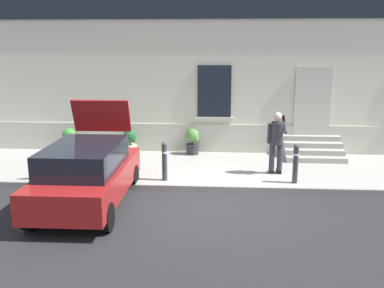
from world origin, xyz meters
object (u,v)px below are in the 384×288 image
at_px(bollard_far_left, 165,160).
at_px(planter_olive, 70,140).
at_px(hatchback_car_red, 87,173).
at_px(planter_cream, 130,141).
at_px(bollard_near_person, 296,162).
at_px(planter_charcoal, 193,141).
at_px(person_on_phone, 277,139).

bearing_deg(bollard_far_left, planter_olive, 142.79).
relative_size(hatchback_car_red, planter_cream, 4.74).
relative_size(hatchback_car_red, bollard_near_person, 3.90).
distance_m(bollard_far_left, planter_cream, 3.05).
relative_size(planter_olive, planter_charcoal, 1.00).
height_order(bollard_far_left, planter_cream, bollard_far_left).
bearing_deg(planter_charcoal, bollard_far_left, -101.11).
xyz_separation_m(person_on_phone, planter_olive, (-6.56, 1.87, -0.55)).
xyz_separation_m(bollard_far_left, planter_cream, (-1.48, 2.66, -0.11)).
relative_size(bollard_near_person, bollard_far_left, 1.00).
relative_size(bollard_near_person, person_on_phone, 0.60).
height_order(hatchback_car_red, person_on_phone, hatchback_car_red).
distance_m(person_on_phone, planter_cream, 4.91).
bearing_deg(person_on_phone, bollard_near_person, -52.68).
bearing_deg(bollard_near_person, planter_olive, 158.98).
relative_size(bollard_near_person, planter_olive, 1.22).
xyz_separation_m(bollard_near_person, person_on_phone, (-0.41, 0.81, 0.44)).
bearing_deg(bollard_far_left, planter_charcoal, 78.89).
height_order(hatchback_car_red, planter_olive, hatchback_car_red).
distance_m(hatchback_car_red, bollard_near_person, 5.30).
height_order(hatchback_car_red, planter_charcoal, hatchback_car_red).
relative_size(bollard_far_left, planter_olive, 1.22).
bearing_deg(person_on_phone, planter_olive, 174.46).
bearing_deg(planter_cream, planter_olive, 179.51).
distance_m(bollard_near_person, person_on_phone, 1.01).
bearing_deg(planter_olive, hatchback_car_red, -65.87).
height_order(hatchback_car_red, planter_cream, hatchback_car_red).
distance_m(hatchback_car_red, planter_cream, 4.29).
relative_size(bollard_near_person, planter_charcoal, 1.22).
bearing_deg(bollard_near_person, planter_cream, 151.63).
height_order(bollard_near_person, person_on_phone, person_on_phone).
height_order(hatchback_car_red, bollard_near_person, hatchback_car_red).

